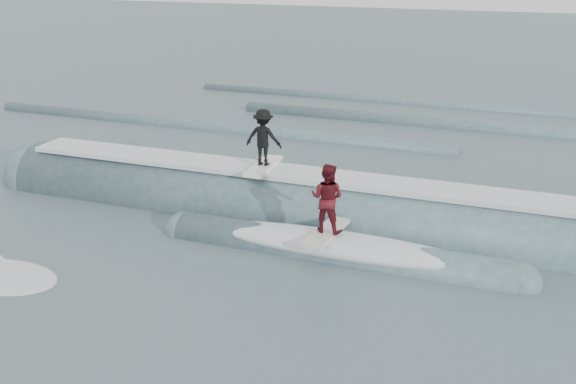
% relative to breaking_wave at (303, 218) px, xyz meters
% --- Properties ---
extents(ground, '(160.00, 160.00, 0.00)m').
position_rel_breaking_wave_xyz_m(ground, '(-0.21, -5.73, -0.04)').
color(ground, '#415A5F').
rests_on(ground, ground).
extents(breaking_wave, '(21.42, 4.08, 2.60)m').
position_rel_breaking_wave_xyz_m(breaking_wave, '(0.00, 0.00, 0.00)').
color(breaking_wave, '#37585D').
rests_on(breaking_wave, ground).
extents(surfer_black, '(1.11, 2.02, 1.78)m').
position_rel_breaking_wave_xyz_m(surfer_black, '(-1.35, 0.26, 2.20)').
color(surfer_black, white).
rests_on(surfer_black, ground).
extents(surfer_red, '(0.93, 2.05, 1.91)m').
position_rel_breaking_wave_xyz_m(surfer_red, '(1.29, -1.94, 1.43)').
color(surfer_red, silver).
rests_on(surfer_red, ground).
extents(whitewater, '(14.52, 6.80, 0.10)m').
position_rel_breaking_wave_xyz_m(whitewater, '(-2.44, -8.01, -0.04)').
color(whitewater, white).
rests_on(whitewater, ground).
extents(far_swells, '(33.34, 8.65, 0.80)m').
position_rel_breaking_wave_xyz_m(far_swells, '(-0.87, 11.92, -0.04)').
color(far_swells, '#37585D').
rests_on(far_swells, ground).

